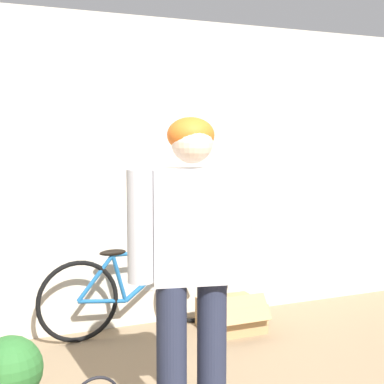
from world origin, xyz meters
name	(u,v)px	position (x,y,z in m)	size (l,w,h in m)	color
wall_back	(82,175)	(0.00, 2.83, 1.30)	(8.00, 0.07, 2.60)	beige
person	(192,253)	(0.26, 1.11, 0.98)	(0.71, 0.29, 1.71)	#23283D
bicycle	(139,290)	(0.41, 2.63, 0.36)	(1.68, 0.46, 0.73)	black
cardboard_box	(231,315)	(1.14, 2.38, 0.13)	(0.48, 0.50, 0.33)	tan
potted_plant	(10,379)	(-0.68, 1.44, 0.30)	(0.36, 0.36, 0.53)	brown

